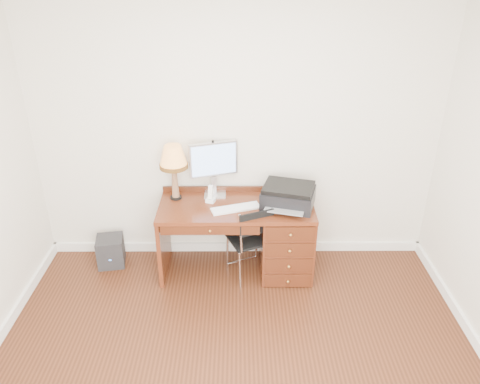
{
  "coord_description": "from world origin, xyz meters",
  "views": [
    {
      "loc": [
        0.02,
        -2.57,
        2.91
      ],
      "look_at": [
        0.04,
        1.2,
        1.0
      ],
      "focal_mm": 35.0,
      "sensor_mm": 36.0,
      "label": 1
    }
  ],
  "objects_px": {
    "desk": "(268,235)",
    "phone": "(211,197)",
    "equipment_box": "(111,251)",
    "monitor": "(214,162)",
    "leg_lamp": "(173,160)",
    "printer": "(288,196)",
    "chair": "(249,236)"
  },
  "relations": [
    {
      "from": "desk",
      "to": "phone",
      "type": "xyz_separation_m",
      "value": [
        -0.57,
        0.07,
        0.39
      ]
    },
    {
      "from": "phone",
      "to": "desk",
      "type": "bearing_deg",
      "value": 10.63
    },
    {
      "from": "desk",
      "to": "equipment_box",
      "type": "xyz_separation_m",
      "value": [
        -1.63,
        0.1,
        -0.26
      ]
    },
    {
      "from": "desk",
      "to": "monitor",
      "type": "height_order",
      "value": "monitor"
    },
    {
      "from": "leg_lamp",
      "to": "equipment_box",
      "type": "xyz_separation_m",
      "value": [
        -0.71,
        -0.05,
        -1.01
      ]
    },
    {
      "from": "desk",
      "to": "printer",
      "type": "distance_m",
      "value": 0.48
    },
    {
      "from": "printer",
      "to": "equipment_box",
      "type": "xyz_separation_m",
      "value": [
        -1.81,
        0.11,
        -0.7
      ]
    },
    {
      "from": "desk",
      "to": "leg_lamp",
      "type": "xyz_separation_m",
      "value": [
        -0.92,
        0.15,
        0.75
      ]
    },
    {
      "from": "leg_lamp",
      "to": "phone",
      "type": "bearing_deg",
      "value": -12.21
    },
    {
      "from": "desk",
      "to": "equipment_box",
      "type": "height_order",
      "value": "desk"
    },
    {
      "from": "printer",
      "to": "chair",
      "type": "xyz_separation_m",
      "value": [
        -0.38,
        -0.14,
        -0.36
      ]
    },
    {
      "from": "printer",
      "to": "desk",
      "type": "bearing_deg",
      "value": -167.95
    },
    {
      "from": "monitor",
      "to": "printer",
      "type": "xyz_separation_m",
      "value": [
        0.71,
        -0.25,
        -0.24
      ]
    },
    {
      "from": "equipment_box",
      "to": "chair",
      "type": "bearing_deg",
      "value": -19.33
    },
    {
      "from": "phone",
      "to": "equipment_box",
      "type": "height_order",
      "value": "phone"
    },
    {
      "from": "desk",
      "to": "printer",
      "type": "height_order",
      "value": "printer"
    },
    {
      "from": "printer",
      "to": "leg_lamp",
      "type": "bearing_deg",
      "value": -172.4
    },
    {
      "from": "desk",
      "to": "chair",
      "type": "distance_m",
      "value": 0.26
    },
    {
      "from": "monitor",
      "to": "equipment_box",
      "type": "distance_m",
      "value": 1.46
    },
    {
      "from": "leg_lamp",
      "to": "phone",
      "type": "height_order",
      "value": "leg_lamp"
    },
    {
      "from": "monitor",
      "to": "phone",
      "type": "xyz_separation_m",
      "value": [
        -0.04,
        -0.17,
        -0.3
      ]
    },
    {
      "from": "desk",
      "to": "equipment_box",
      "type": "distance_m",
      "value": 1.66
    },
    {
      "from": "desk",
      "to": "equipment_box",
      "type": "bearing_deg",
      "value": 176.64
    },
    {
      "from": "printer",
      "to": "phone",
      "type": "relative_size",
      "value": 3.22
    },
    {
      "from": "monitor",
      "to": "printer",
      "type": "bearing_deg",
      "value": -36.92
    },
    {
      "from": "monitor",
      "to": "leg_lamp",
      "type": "height_order",
      "value": "leg_lamp"
    },
    {
      "from": "phone",
      "to": "equipment_box",
      "type": "xyz_separation_m",
      "value": [
        -1.06,
        0.03,
        -0.65
      ]
    },
    {
      "from": "monitor",
      "to": "chair",
      "type": "distance_m",
      "value": 0.79
    },
    {
      "from": "phone",
      "to": "chair",
      "type": "height_order",
      "value": "phone"
    },
    {
      "from": "leg_lamp",
      "to": "monitor",
      "type": "bearing_deg",
      "value": 13.22
    },
    {
      "from": "leg_lamp",
      "to": "phone",
      "type": "xyz_separation_m",
      "value": [
        0.35,
        -0.08,
        -0.36
      ]
    },
    {
      "from": "desk",
      "to": "printer",
      "type": "relative_size",
      "value": 2.65
    }
  ]
}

